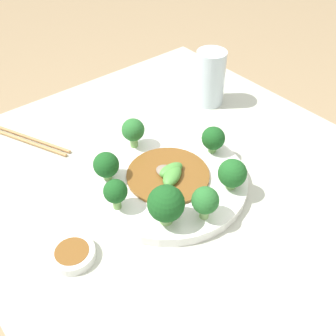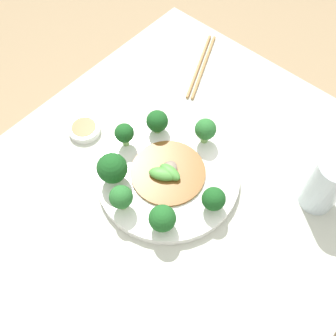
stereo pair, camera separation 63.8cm
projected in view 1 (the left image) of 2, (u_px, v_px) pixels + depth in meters
table at (180, 288)px, 0.99m from camera, size 0.87×0.76×0.75m
plate at (168, 180)px, 0.73m from camera, size 0.29×0.29×0.02m
broccoli_south at (116, 192)px, 0.64m from camera, size 0.04×0.04×0.06m
broccoli_southwest at (106, 165)px, 0.69m from camera, size 0.05×0.05×0.06m
broccoli_north at (213, 139)px, 0.75m from camera, size 0.05×0.05×0.05m
broccoli_east at (205, 201)px, 0.62m from camera, size 0.05×0.05×0.06m
broccoli_southeast at (166, 204)px, 0.61m from camera, size 0.06×0.06×0.07m
broccoli_west at (133, 131)px, 0.76m from camera, size 0.04×0.04×0.06m
broccoli_northeast at (232, 174)px, 0.68m from camera, size 0.05×0.05×0.06m
stirfry_center at (169, 174)px, 0.71m from camera, size 0.15×0.15×0.02m
drinking_glass at (210, 78)px, 0.90m from camera, size 0.07×0.07×0.13m
chopsticks at (26, 139)px, 0.83m from camera, size 0.21×0.11×0.01m
sauce_dish at (72, 254)px, 0.61m from camera, size 0.07×0.07×0.02m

